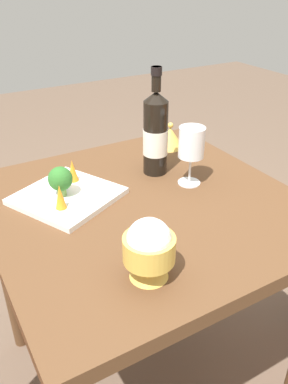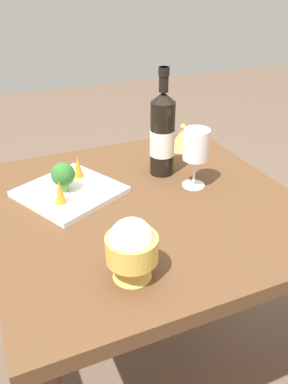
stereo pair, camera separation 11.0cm
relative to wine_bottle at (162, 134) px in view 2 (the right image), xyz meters
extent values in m
plane|color=brown|center=(-0.14, 0.12, -0.87)|extent=(8.00, 8.00, 0.00)
cube|color=brown|center=(-0.14, 0.12, -0.15)|extent=(0.84, 0.84, 0.04)
cylinder|color=brown|center=(0.22, -0.24, -0.52)|extent=(0.05, 0.05, 0.70)
cylinder|color=brown|center=(0.22, 0.48, -0.52)|extent=(0.05, 0.05, 0.70)
cylinder|color=black|center=(0.00, 0.00, -0.02)|extent=(0.08, 0.08, 0.23)
cone|color=black|center=(0.00, 0.00, 0.11)|extent=(0.08, 0.08, 0.03)
cylinder|color=black|center=(0.00, 0.00, 0.16)|extent=(0.03, 0.03, 0.07)
cylinder|color=black|center=(0.00, 0.00, 0.19)|extent=(0.03, 0.03, 0.02)
cylinder|color=silver|center=(0.00, 0.00, -0.03)|extent=(0.08, 0.08, 0.08)
cylinder|color=white|center=(-0.12, -0.05, -0.13)|extent=(0.07, 0.07, 0.00)
cylinder|color=white|center=(-0.12, -0.05, -0.08)|extent=(0.01, 0.01, 0.08)
cylinder|color=white|center=(-0.12, -0.05, 0.00)|extent=(0.08, 0.08, 0.09)
cone|color=gold|center=(-0.41, 0.27, -0.11)|extent=(0.08, 0.08, 0.04)
cylinder|color=gold|center=(-0.41, 0.27, -0.06)|extent=(0.11, 0.11, 0.05)
sphere|color=white|center=(-0.41, 0.27, -0.04)|extent=(0.09, 0.09, 0.09)
cone|color=gold|center=(0.14, -0.15, -0.09)|extent=(0.10, 0.10, 0.07)
sphere|color=gold|center=(0.14, -0.15, -0.05)|extent=(0.02, 0.02, 0.02)
cube|color=white|center=(-0.02, 0.30, -0.12)|extent=(0.33, 0.33, 0.02)
cylinder|color=#729E4C|center=(-0.02, 0.32, -0.10)|extent=(0.03, 0.03, 0.03)
sphere|color=#2D6B28|center=(-0.02, 0.32, -0.06)|extent=(0.07, 0.07, 0.07)
cone|color=orange|center=(-0.08, 0.34, -0.08)|extent=(0.03, 0.03, 0.07)
cone|color=orange|center=(0.05, 0.26, -0.08)|extent=(0.03, 0.03, 0.07)
camera|label=1|loc=(-0.97, 0.60, 0.45)|focal=37.25mm
camera|label=2|loc=(-1.02, 0.50, 0.45)|focal=37.25mm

